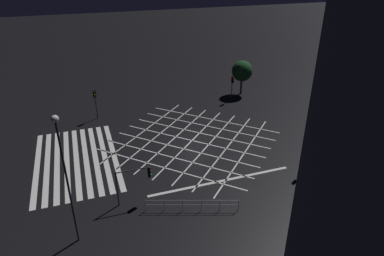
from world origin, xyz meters
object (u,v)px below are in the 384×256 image
(street_lamp_east, at_px, (339,101))
(street_lamp_west, at_px, (64,163))
(traffic_light_sw_main, at_px, (95,99))
(traffic_light_ne_cross, at_px, (319,143))
(traffic_light_nw_main, at_px, (232,83))
(traffic_light_se_cross, at_px, (137,177))
(traffic_light_ne_main, at_px, (314,140))
(street_tree_near, at_px, (242,71))

(street_lamp_east, xyz_separation_m, street_lamp_west, (4.34, -24.78, 0.87))
(traffic_light_sw_main, height_order, street_lamp_west, street_lamp_west)
(traffic_light_ne_cross, height_order, traffic_light_nw_main, traffic_light_ne_cross)
(street_lamp_west, bearing_deg, traffic_light_sw_main, 171.06)
(traffic_light_se_cross, distance_m, street_lamp_west, 6.89)
(traffic_light_ne_main, height_order, traffic_light_se_cross, traffic_light_ne_main)
(traffic_light_se_cross, distance_m, traffic_light_nw_main, 23.89)
(traffic_light_ne_cross, bearing_deg, traffic_light_ne_main, 0.09)
(street_lamp_west, bearing_deg, traffic_light_ne_cross, 96.02)
(traffic_light_ne_main, xyz_separation_m, traffic_light_nw_main, (-17.92, 0.38, -0.55))
(traffic_light_nw_main, relative_size, street_tree_near, 0.72)
(traffic_light_se_cross, distance_m, traffic_light_sw_main, 17.44)
(street_lamp_west, bearing_deg, traffic_light_se_cross, 120.61)
(street_lamp_east, xyz_separation_m, street_tree_near, (-17.86, -1.11, -2.12))
(traffic_light_ne_cross, distance_m, traffic_light_sw_main, 25.66)
(traffic_light_se_cross, bearing_deg, street_lamp_east, 4.25)
(traffic_light_sw_main, bearing_deg, traffic_light_ne_cross, 45.64)
(traffic_light_se_cross, relative_size, traffic_light_ne_cross, 0.88)
(traffic_light_se_cross, distance_m, street_tree_near, 27.02)
(traffic_light_ne_cross, xyz_separation_m, street_tree_near, (-19.92, 2.14, 0.77))
(traffic_light_nw_main, height_order, traffic_light_sw_main, traffic_light_sw_main)
(traffic_light_ne_cross, height_order, street_lamp_west, street_lamp_west)
(traffic_light_ne_main, relative_size, street_tree_near, 0.88)
(traffic_light_nw_main, bearing_deg, traffic_light_ne_cross, 0.83)
(traffic_light_ne_cross, height_order, street_tree_near, street_tree_near)
(traffic_light_ne_cross, distance_m, street_tree_near, 20.05)
(traffic_light_nw_main, bearing_deg, traffic_light_sw_main, -90.08)
(street_tree_near, bearing_deg, traffic_light_ne_cross, -6.13)
(traffic_light_se_cross, height_order, street_lamp_east, street_lamp_east)
(traffic_light_ne_cross, distance_m, traffic_light_nw_main, 17.92)
(traffic_light_ne_main, height_order, traffic_light_ne_cross, traffic_light_ne_main)
(traffic_light_nw_main, bearing_deg, traffic_light_ne_main, -1.21)
(traffic_light_ne_main, distance_m, traffic_light_se_cross, 16.09)
(traffic_light_ne_main, bearing_deg, street_lamp_east, -61.97)
(traffic_light_ne_main, xyz_separation_m, street_lamp_east, (-2.07, 3.89, 2.45))
(traffic_light_ne_main, distance_m, street_lamp_west, 21.27)
(traffic_light_se_cross, relative_size, street_tree_near, 0.66)
(traffic_light_se_cross, bearing_deg, street_tree_near, 45.74)
(traffic_light_ne_main, height_order, traffic_light_nw_main, traffic_light_ne_main)
(traffic_light_ne_cross, distance_m, street_lamp_west, 21.97)
(traffic_light_ne_main, xyz_separation_m, traffic_light_se_cross, (-0.59, -16.06, -0.69))
(traffic_light_ne_main, relative_size, traffic_light_sw_main, 1.16)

